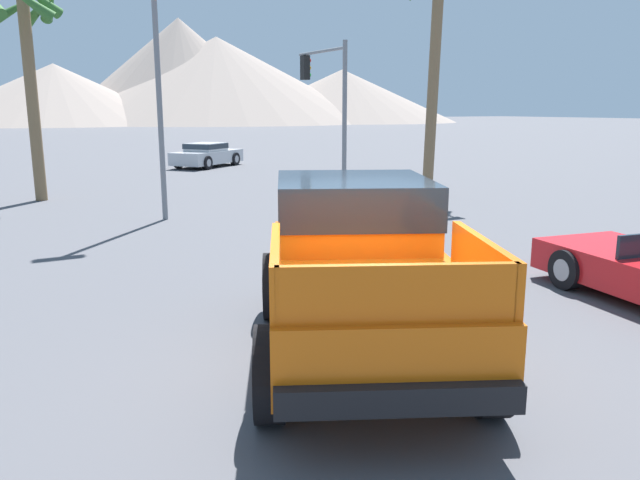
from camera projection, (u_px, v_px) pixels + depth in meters
ground_plane at (360, 370)px, 6.99m from camera, size 320.00×320.00×0.00m
orange_pickup_truck at (358, 256)px, 7.47m from camera, size 3.91×5.35×2.01m
parked_car_silver at (207, 155)px, 30.98m from camera, size 4.28×3.85×1.18m
traffic_light_crosswalk at (326, 88)px, 22.52m from camera, size 0.38×3.45×5.13m
street_lamp_post at (156, 39)px, 15.50m from camera, size 0.90×0.24×7.56m
palm_tree_tall at (24, 36)px, 18.84m from camera, size 2.59×2.49×6.65m
palm_tree_short at (434, 9)px, 20.09m from camera, size 2.76×2.68×8.07m
distant_mountain_range at (107, 81)px, 112.91m from camera, size 171.04×75.39×20.42m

